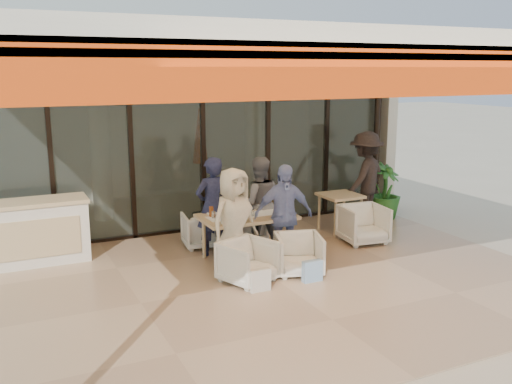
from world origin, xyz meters
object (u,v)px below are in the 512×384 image
dining_table (246,219)px  chair_near_left (248,260)px  chair_far_left (202,228)px  standing_woman (365,178)px  diner_cream (234,221)px  chair_far_right (246,223)px  diner_navy (212,207)px  chair_near_right (299,253)px  diner_periwinkle (283,215)px  host_counter (28,233)px  diner_grey (258,203)px  side_chair (363,223)px  side_table (340,200)px  potted_palm (385,191)px

dining_table → chair_near_left: dining_table is taller
chair_far_left → standing_woman: standing_woman is taller
dining_table → diner_cream: diner_cream is taller
chair_far_right → diner_navy: 1.09m
chair_near_right → diner_periwinkle: 0.68m
chair_far_left → host_counter: bearing=1.9°
host_counter → diner_grey: size_ratio=1.16×
diner_grey → side_chair: 1.93m
host_counter → chair_near_left: (2.79, -2.18, -0.18)m
diner_periwinkle → side_table: size_ratio=2.16×
side_table → potted_palm: (1.40, 0.46, -0.05)m
host_counter → side_chair: host_counter is taller
chair_near_left → standing_woman: 4.08m
side_chair → potted_palm: 1.86m
diner_navy → side_chair: diner_navy is taller
dining_table → side_table: size_ratio=2.01×
chair_far_right → chair_near_left: chair_near_left is taller
chair_far_left → side_chair: side_chair is taller
chair_near_left → chair_near_right: bearing=-21.6°
side_table → standing_woman: size_ratio=0.40×
diner_cream → side_chair: (2.65, 0.37, -0.43)m
dining_table → diner_grey: size_ratio=0.94×
dining_table → side_chair: 2.26m
dining_table → standing_woman: size_ratio=0.81×
dining_table → chair_far_left: (-0.41, 0.94, -0.36)m
diner_cream → side_table: diner_cream is taller
chair_near_right → diner_navy: size_ratio=0.41×
diner_cream → standing_woman: (3.50, 1.52, 0.11)m
side_chair → diner_navy: bearing=175.8°
diner_grey → standing_woman: standing_woman is taller
standing_woman → side_table: bearing=-1.8°
side_table → chair_far_left: bearing=174.0°
chair_far_right → diner_grey: bearing=101.0°
chair_far_right → standing_woman: standing_woman is taller
host_counter → chair_far_left: size_ratio=2.79×
potted_palm → chair_near_left: bearing=-152.8°
host_counter → diner_periwinkle: diner_periwinkle is taller
chair_far_left → diner_periwinkle: size_ratio=0.41×
dining_table → potted_palm: size_ratio=1.28×
side_chair → standing_woman: standing_woman is taller
potted_palm → host_counter: bearing=179.2°
diner_periwinkle → potted_palm: 3.58m
chair_near_right → chair_near_left: bearing=-162.3°
chair_far_left → diner_periwinkle: diner_periwinkle is taller
chair_near_left → diner_grey: size_ratio=0.44×
diner_periwinkle → potted_palm: size_ratio=1.37×
side_chair → potted_palm: bearing=47.9°
potted_palm → chair_far_right: bearing=-176.8°
chair_far_left → diner_grey: 1.08m
host_counter → chair_far_left: 2.81m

